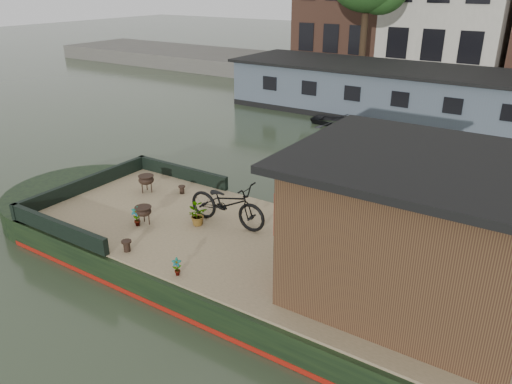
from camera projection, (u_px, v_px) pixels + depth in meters
The scene contains 17 objects.
ground at pixel (293, 286), 9.74m from camera, with size 120.00×120.00×0.00m, color #27321F.
houseboat_hull at pixel (237, 254), 10.30m from camera, with size 14.01×4.02×0.60m.
houseboat_deck at pixel (294, 258), 9.49m from camera, with size 11.80×3.80×0.05m, color #99825E.
bow_bulwark at pixel (110, 191), 11.98m from camera, with size 3.00×4.00×0.35m.
cabin at pixel (416, 228), 7.90m from camera, with size 4.00×3.50×2.42m.
bicycle at pixel (227, 203), 10.57m from camera, with size 0.65×1.86×0.98m, color black.
potted_plant_a at pixel (136, 217), 10.61m from camera, with size 0.22×0.15×0.42m, color brown.
potted_plant_c at pixel (196, 215), 10.63m from camera, with size 0.42×0.36×0.46m, color #925A2A.
potted_plant_d at pixel (336, 220), 10.37m from camera, with size 0.28×0.28×0.51m, color #945628.
potted_plant_e at pixel (177, 267), 8.83m from camera, with size 0.18×0.12×0.34m, color #9C542D.
brazier_front at pixel (144, 215), 10.68m from camera, with size 0.38×0.38×0.41m, color black, non-canonical shape.
brazier_rear at pixel (147, 184), 12.31m from camera, with size 0.40×0.40×0.43m, color black, non-canonical shape.
bollard_port at pixel (182, 190), 12.26m from camera, with size 0.17×0.17×0.20m, color black.
bollard_stbd at pixel (127, 246), 9.64m from camera, with size 0.20×0.20×0.22m, color black.
dinghy at pixel (344, 119), 20.34m from camera, with size 1.93×2.71×0.56m, color black.
far_houseboat at pixel (464, 102), 20.11m from camera, with size 20.40×4.40×2.11m.
quay at pixel (492, 88), 25.31m from camera, with size 60.00×6.00×0.90m, color #47443F.
Camera 1 is at (3.93, -7.28, 5.50)m, focal length 35.00 mm.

